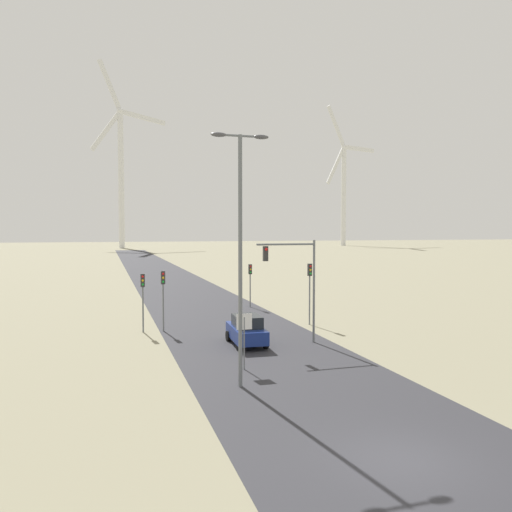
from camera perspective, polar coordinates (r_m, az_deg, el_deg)
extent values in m
plane|color=gray|center=(16.95, 16.30, -21.44)|extent=(600.00, 600.00, 0.00)
cube|color=#2D2D33|center=(61.86, -8.90, -3.55)|extent=(10.00, 240.00, 0.01)
cylinder|color=slate|center=(21.98, -1.81, -0.71)|extent=(0.18, 0.18, 11.13)
cylinder|color=slate|center=(22.32, -1.83, 13.57)|extent=(1.91, 0.10, 0.10)
ellipsoid|color=#4C4C51|center=(22.09, -4.30, 13.67)|extent=(0.70, 0.32, 0.20)
ellipsoid|color=#4C4C51|center=(22.58, 0.58, 13.44)|extent=(0.70, 0.32, 0.20)
cylinder|color=slate|center=(25.30, -1.36, -9.95)|extent=(0.07, 0.07, 2.65)
cube|color=white|center=(25.06, -1.35, -7.51)|extent=(0.81, 0.01, 0.81)
cube|color=red|center=(25.08, -1.36, -7.51)|extent=(0.76, 0.02, 0.76)
cylinder|color=slate|center=(35.11, -10.56, -5.10)|extent=(0.11, 0.11, 4.17)
cube|color=#2D2D2D|center=(34.92, -10.58, -2.44)|extent=(0.28, 0.24, 0.90)
sphere|color=red|center=(34.76, -10.56, -2.02)|extent=(0.16, 0.16, 0.16)
sphere|color=gold|center=(34.78, -10.56, -2.46)|extent=(0.16, 0.16, 0.16)
sphere|color=green|center=(34.81, -10.55, -2.90)|extent=(0.16, 0.16, 0.16)
cylinder|color=slate|center=(37.05, 6.15, -4.37)|extent=(0.11, 0.11, 4.53)
cube|color=#2D2D2D|center=(36.86, 6.16, -1.57)|extent=(0.28, 0.24, 0.90)
sphere|color=red|center=(36.72, 6.25, -1.17)|extent=(0.16, 0.16, 0.16)
sphere|color=gold|center=(36.74, 6.25, -1.59)|extent=(0.16, 0.16, 0.16)
sphere|color=green|center=(36.76, 6.24, -2.01)|extent=(0.16, 0.16, 0.16)
cylinder|color=slate|center=(35.03, -12.80, -5.26)|extent=(0.11, 0.11, 4.02)
cube|color=#2D2D2D|center=(34.84, -12.83, -2.72)|extent=(0.28, 0.24, 0.90)
sphere|color=red|center=(34.68, -12.82, -2.30)|extent=(0.16, 0.16, 0.16)
sphere|color=gold|center=(34.71, -12.81, -2.74)|extent=(0.16, 0.16, 0.16)
sphere|color=green|center=(34.74, -12.81, -3.19)|extent=(0.16, 0.16, 0.16)
cylinder|color=slate|center=(45.27, -0.67, -3.42)|extent=(0.11, 0.11, 3.90)
cube|color=#2D2D2D|center=(45.13, -0.67, -1.52)|extent=(0.28, 0.24, 0.90)
sphere|color=red|center=(44.98, -0.62, -1.19)|extent=(0.16, 0.16, 0.16)
sphere|color=gold|center=(45.00, -0.62, -1.54)|extent=(0.16, 0.16, 0.16)
sphere|color=green|center=(45.02, -0.62, -1.88)|extent=(0.16, 0.16, 0.16)
cylinder|color=slate|center=(31.19, 6.63, -4.04)|extent=(0.14, 0.14, 6.38)
cylinder|color=slate|center=(30.27, 3.44, 1.34)|extent=(3.72, 0.12, 0.12)
cube|color=#2D2D2D|center=(29.87, 1.09, 0.27)|extent=(0.28, 0.24, 0.90)
sphere|color=red|center=(29.73, 1.17, 0.78)|extent=(0.18, 0.18, 0.18)
cube|color=navy|center=(30.71, -1.11, -8.78)|extent=(2.01, 4.19, 0.80)
cube|color=#1E2328|center=(30.42, -1.03, -7.45)|extent=(1.67, 2.18, 0.70)
cylinder|color=black|center=(31.79, -3.19, -9.11)|extent=(0.22, 0.66, 0.66)
cylinder|color=black|center=(32.21, -0.30, -8.95)|extent=(0.22, 0.66, 0.66)
cylinder|color=black|center=(29.38, -2.00, -10.11)|extent=(0.22, 0.66, 0.66)
cylinder|color=black|center=(29.84, 1.12, -9.91)|extent=(0.22, 0.66, 0.66)
cylinder|color=white|center=(204.02, -15.16, 8.37)|extent=(2.20, 2.20, 53.22)
sphere|color=white|center=(208.27, -15.26, 15.67)|extent=(2.60, 2.60, 2.60)
cube|color=white|center=(204.22, -16.80, 13.54)|extent=(11.84, 5.36, 16.54)
cube|color=white|center=(212.38, -12.68, 15.17)|extent=(17.88, 7.89, 3.72)
cube|color=white|center=(208.88, -16.40, 18.25)|extent=(8.93, 4.13, 18.16)
cylinder|color=white|center=(233.76, 9.98, 6.72)|extent=(2.20, 2.20, 45.10)
sphere|color=white|center=(236.34, 10.03, 12.19)|extent=(2.60, 2.60, 2.60)
cube|color=white|center=(231.51, 9.10, 10.18)|extent=(10.73, 3.95, 17.43)
cube|color=white|center=(243.57, 11.76, 11.89)|extent=(18.31, 6.44, 1.83)
cube|color=white|center=(234.43, 9.14, 14.47)|extent=(10.69, 3.94, 17.46)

